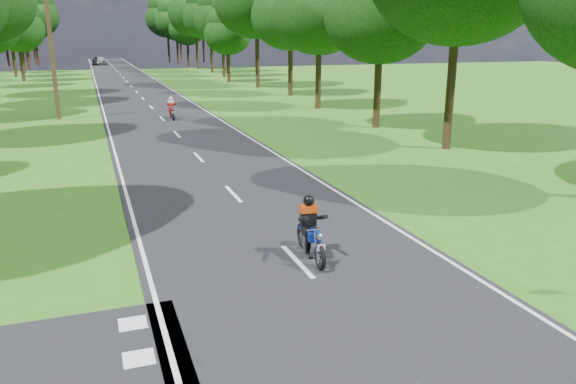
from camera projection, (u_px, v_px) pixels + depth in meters
name	position (u px, v px, depth m)	size (l,w,h in m)	color
ground	(333.00, 300.00, 11.06)	(160.00, 160.00, 0.00)	#316116
main_road	(131.00, 86.00, 56.43)	(7.00, 140.00, 0.02)	black
road_markings	(131.00, 88.00, 54.68)	(7.40, 140.00, 0.01)	silver
treeline	(132.00, 5.00, 63.78)	(40.00, 115.35, 14.78)	black
telegraph_pole	(52.00, 51.00, 33.44)	(1.20, 0.26, 8.00)	#382616
rider_near_blue	(311.00, 228.00, 12.91)	(0.58, 1.75, 1.46)	navy
rider_far_red	(172.00, 108.00, 34.26)	(0.54, 1.63, 1.36)	#AD0D10
distant_car	(100.00, 61.00, 95.24)	(1.73, 4.29, 1.46)	#AFB1B6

